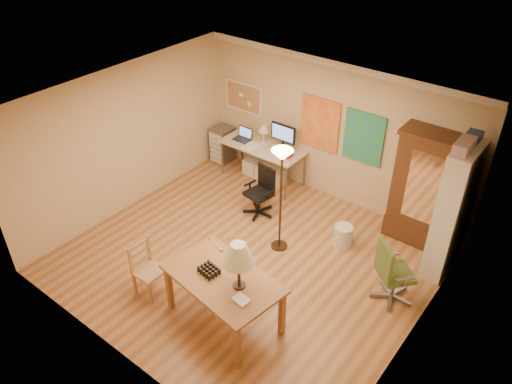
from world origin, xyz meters
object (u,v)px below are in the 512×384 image
Objects in this scene: dining_table at (228,272)px; office_chair_black at (260,201)px; office_chair_green at (391,284)px; bookshelf at (452,212)px; computer_desk at (265,159)px; armoire at (425,196)px.

dining_table is 2.77m from office_chair_black.
dining_table is 1.85× the size of office_chair_black.
bookshelf is (0.33, 1.14, 0.81)m from office_chair_green.
office_chair_green is (1.58, 1.83, -0.68)m from dining_table.
armoire reaches higher than computer_desk.
computer_desk is 1.64× the size of office_chair_green.
office_chair_green reaches higher than office_chair_black.
dining_table is at bearing -60.20° from computer_desk.
bookshelf is at bearing -5.72° from computer_desk.
dining_table is at bearing -61.50° from office_chair_black.
office_chair_green is (3.49, -1.52, -0.20)m from computer_desk.
office_chair_black is at bearing 118.50° from dining_table.
bookshelf is (1.90, 2.96, 0.13)m from dining_table.
office_chair_black is at bearing -57.24° from computer_desk.
dining_table is at bearing -130.87° from office_chair_green.
dining_table is 0.79× the size of bookshelf.
armoire is (2.60, 1.07, 0.64)m from office_chair_black.
office_chair_black is 3.35m from bookshelf.
dining_table is 1.01× the size of computer_desk.
office_chair_black is 2.88m from armoire.
armoire is (3.24, 0.08, 0.41)m from computer_desk.
office_chair_black is 0.46× the size of armoire.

